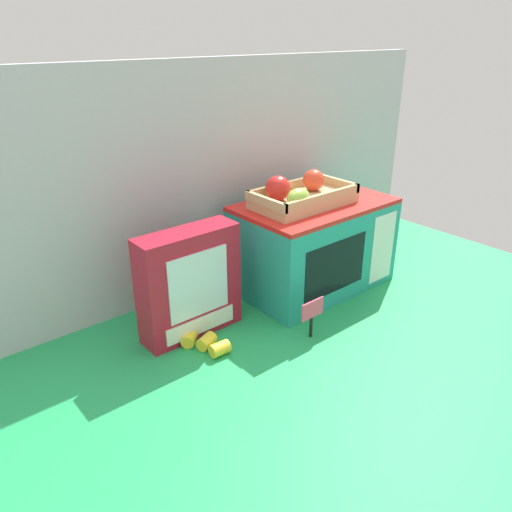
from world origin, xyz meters
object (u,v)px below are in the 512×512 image
Objects in this scene: toy_microwave at (312,244)px; price_sign at (312,313)px; food_groups_crate at (299,194)px; cookie_set_box at (190,283)px; loose_toy_banana at (205,343)px.

toy_microwave is 4.31× the size of price_sign.
toy_microwave is 0.29m from price_sign.
food_groups_crate is 0.38m from cookie_set_box.
food_groups_crate is 0.33m from price_sign.
cookie_set_box is at bearing 135.21° from price_sign.
loose_toy_banana is (-0.02, -0.08, -0.12)m from cookie_set_box.
price_sign is at bearing -44.79° from cookie_set_box.
toy_microwave is 0.41m from cookie_set_box.
toy_microwave is at bearing 9.81° from loose_toy_banana.
toy_microwave is 0.17m from food_groups_crate.
cookie_set_box is at bearing 77.73° from loose_toy_banana.
price_sign is (0.21, -0.21, -0.07)m from cookie_set_box.
toy_microwave reaches higher than loose_toy_banana.
food_groups_crate is 0.47m from loose_toy_banana.
cookie_set_box reaches higher than toy_microwave.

